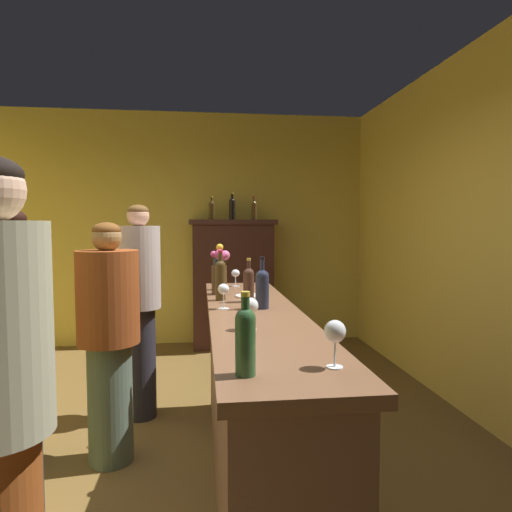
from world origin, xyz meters
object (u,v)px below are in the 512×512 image
bar_counter (256,400)px  wine_glass_mid (235,274)px  display_cabinet (233,281)px  wine_glass_front (223,290)px  flower_arrangement (220,272)px  display_bottle_left (212,209)px  wine_bottle_riesling (219,271)px  wine_bottle_pinot (245,337)px  wine_glass_rear (250,306)px  patron_near_entrance (109,334)px  display_bottle_center (254,209)px  wine_bottle_merlot (262,287)px  wine_glass_spare (335,333)px  wine_bottle_rose (220,278)px  patron_redhead (140,302)px  patron_tall (4,335)px  wine_bottle_chardonnay (249,283)px  cheese_plate (250,296)px  display_bottle_midleft (232,208)px

bar_counter → wine_glass_mid: wine_glass_mid is taller
display_cabinet → wine_glass_front: size_ratio=10.63×
flower_arrangement → display_bottle_left: (0.00, 2.35, 0.52)m
wine_bottle_riesling → flower_arrangement: size_ratio=0.88×
wine_bottle_pinot → wine_glass_front: bearing=90.6°
wine_glass_rear → patron_near_entrance: (-0.81, 0.82, -0.31)m
bar_counter → patron_near_entrance: (-0.89, 0.39, 0.31)m
wine_glass_front → display_bottle_left: bearing=89.9°
wine_bottle_pinot → wine_glass_rear: size_ratio=1.82×
bar_counter → display_bottle_center: (0.35, 3.04, 1.19)m
wine_bottle_merlot → wine_glass_rear: size_ratio=2.01×
display_bottle_left → wine_bottle_riesling: bearing=-89.9°
bar_counter → wine_glass_front: (-0.17, 0.12, 0.62)m
display_cabinet → wine_glass_front: (-0.26, -2.92, 0.31)m
wine_bottle_pinot → wine_glass_spare: bearing=7.7°
wine_bottle_rose → flower_arrangement: (0.01, 0.26, 0.01)m
display_cabinet → patron_redhead: bearing=-113.6°
patron_tall → wine_glass_spare: bearing=-32.5°
flower_arrangement → wine_bottle_chardonnay: bearing=-63.7°
display_cabinet → display_bottle_left: display_bottle_left is taller
wine_glass_spare → patron_near_entrance: (-1.04, 1.41, -0.32)m
display_cabinet → patron_tall: size_ratio=1.03×
wine_bottle_chardonnay → display_cabinet: bearing=88.1°
wine_glass_mid → display_bottle_left: bearing=94.0°
wine_bottle_merlot → wine_glass_spare: 1.12m
wine_bottle_chardonnay → display_bottle_center: display_bottle_center is taller
wine_glass_front → patron_tall: 1.43m
bar_counter → flower_arrangement: (-0.17, 0.68, 0.66)m
wine_bottle_pinot → patron_redhead: patron_redhead is taller
wine_glass_rear → wine_bottle_riesling: bearing=93.9°
wine_bottle_pinot → patron_redhead: 2.22m
wine_bottle_pinot → flower_arrangement: bearing=90.4°
display_bottle_center → cheese_plate: bearing=-97.3°
wine_glass_spare → patron_redhead: bearing=114.2°
wine_glass_front → display_bottle_midleft: 2.99m
patron_redhead → wine_glass_mid: bearing=67.7°
wine_bottle_merlot → wine_bottle_rose: bearing=125.5°
wine_glass_mid → wine_bottle_merlot: bearing=-85.1°
wine_bottle_chardonnay → flower_arrangement: (-0.17, 0.34, 0.03)m
patron_redhead → bar_counter: bearing=13.2°
patron_tall → bar_counter: bearing=-7.7°
wine_bottle_riesling → patron_redhead: size_ratio=0.19×
wine_glass_front → wine_bottle_riesling: bearing=89.4°
wine_glass_front → wine_glass_rear: size_ratio=0.98×
wine_bottle_rose → display_bottle_center: size_ratio=1.12×
cheese_plate → patron_redhead: size_ratio=0.12×
patron_tall → patron_redhead: (0.75, 0.61, 0.09)m
wine_glass_mid → display_bottle_left: display_bottle_left is taller
display_cabinet → wine_bottle_rose: size_ratio=4.82×
wine_bottle_riesling → patron_near_entrance: (-0.72, -0.52, -0.34)m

